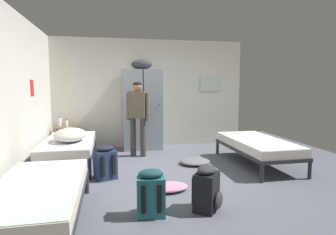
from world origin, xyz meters
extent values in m
plane|color=#565B66|center=(0.00, 0.00, 0.00)|extent=(7.75, 7.75, 0.00)
cube|color=beige|center=(0.00, 2.45, 1.29)|extent=(4.67, 0.06, 2.58)
cube|color=beige|center=(-2.31, 0.00, 1.29)|extent=(0.06, 4.84, 2.58)
cube|color=#B7CCBC|center=(1.57, 2.42, 1.55)|extent=(0.55, 0.01, 0.40)
cube|color=red|center=(-2.27, 0.85, 1.45)|extent=(0.01, 0.20, 0.28)
cube|color=#8C99A3|center=(-0.45, 2.14, 0.93)|extent=(0.44, 0.52, 1.85)
cylinder|color=black|center=(-0.33, 1.87, 1.05)|extent=(0.02, 0.03, 0.02)
cube|color=#8C99A3|center=(0.01, 2.14, 0.93)|extent=(0.44, 0.52, 1.85)
cylinder|color=black|center=(0.13, 1.87, 1.05)|extent=(0.02, 0.03, 0.02)
ellipsoid|color=#333842|center=(-0.22, 2.14, 1.96)|extent=(0.48, 0.36, 0.22)
cylinder|color=brown|center=(-2.15, 2.03, 0.28)|extent=(0.03, 0.03, 0.55)
cylinder|color=brown|center=(-1.80, 2.03, 0.28)|extent=(0.03, 0.03, 0.55)
cylinder|color=brown|center=(-2.15, 2.30, 0.28)|extent=(0.03, 0.03, 0.55)
cylinder|color=brown|center=(-1.80, 2.30, 0.28)|extent=(0.03, 0.03, 0.55)
cube|color=brown|center=(-1.98, 2.17, 0.19)|extent=(0.38, 0.30, 0.02)
cube|color=brown|center=(-1.98, 2.17, 0.56)|extent=(0.38, 0.30, 0.02)
cylinder|color=#28282D|center=(-2.15, 0.10, 0.14)|extent=(0.06, 0.06, 0.28)
cylinder|color=#28282D|center=(-1.31, 0.10, 0.14)|extent=(0.06, 0.06, 0.28)
cylinder|color=#28282D|center=(-2.15, 1.94, 0.14)|extent=(0.06, 0.06, 0.28)
cylinder|color=#28282D|center=(-1.31, 1.94, 0.14)|extent=(0.06, 0.06, 0.28)
cube|color=#28282D|center=(-1.73, 1.02, 0.31)|extent=(0.90, 1.90, 0.06)
cube|color=silver|center=(-1.73, 1.02, 0.41)|extent=(0.87, 1.84, 0.14)
cube|color=silver|center=(-1.73, 1.02, 0.49)|extent=(0.86, 1.82, 0.01)
cylinder|color=#28282D|center=(-2.15, -0.48, 0.14)|extent=(0.06, 0.06, 0.28)
cylinder|color=#28282D|center=(-1.31, -0.48, 0.14)|extent=(0.06, 0.06, 0.28)
cube|color=#28282D|center=(-1.73, -1.40, 0.31)|extent=(0.90, 1.90, 0.06)
cube|color=beige|center=(-1.73, -1.40, 0.41)|extent=(0.87, 1.84, 0.14)
cube|color=silver|center=(-1.73, -1.40, 0.49)|extent=(0.86, 1.82, 0.01)
cylinder|color=#28282D|center=(2.15, 1.25, 0.14)|extent=(0.06, 0.06, 0.28)
cylinder|color=#28282D|center=(1.31, 1.25, 0.14)|extent=(0.06, 0.06, 0.28)
cylinder|color=#28282D|center=(2.15, -0.59, 0.14)|extent=(0.06, 0.06, 0.28)
cylinder|color=#28282D|center=(1.31, -0.59, 0.14)|extent=(0.06, 0.06, 0.28)
cube|color=#28282D|center=(1.73, 0.33, 0.31)|extent=(0.90, 1.90, 0.06)
cube|color=silver|center=(1.73, 0.33, 0.41)|extent=(0.87, 1.84, 0.14)
cube|color=white|center=(1.73, 0.33, 0.49)|extent=(0.86, 1.82, 0.01)
ellipsoid|color=#B7B2A8|center=(-1.68, 0.87, 0.61)|extent=(0.57, 0.80, 0.23)
cylinder|color=#3D3833|center=(-0.29, 1.41, 0.41)|extent=(0.12, 0.12, 0.81)
cylinder|color=#3D3833|center=(-0.49, 1.50, 0.41)|extent=(0.12, 0.12, 0.81)
cube|color=brown|center=(-0.39, 1.45, 1.09)|extent=(0.39, 0.31, 0.55)
cylinder|color=brown|center=(-0.20, 1.37, 1.05)|extent=(0.08, 0.08, 0.57)
cylinder|color=brown|center=(-0.59, 1.54, 1.05)|extent=(0.08, 0.08, 0.57)
sphere|color=#936B4C|center=(-0.39, 1.45, 1.46)|extent=(0.20, 0.20, 0.20)
ellipsoid|color=black|center=(-0.39, 1.45, 1.51)|extent=(0.19, 0.19, 0.11)
cylinder|color=white|center=(-2.06, 2.19, 0.67)|extent=(0.07, 0.07, 0.20)
cylinder|color=#2666B2|center=(-2.06, 2.19, 0.79)|extent=(0.04, 0.04, 0.03)
cylinder|color=white|center=(-1.91, 2.13, 0.64)|extent=(0.05, 0.05, 0.15)
cylinder|color=black|center=(-1.91, 2.13, 0.73)|extent=(0.03, 0.03, 0.03)
cube|color=black|center=(0.15, -1.33, 0.23)|extent=(0.39, 0.40, 0.46)
ellipsoid|color=#2D2D33|center=(0.26, -1.43, 0.15)|extent=(0.21, 0.24, 0.20)
ellipsoid|color=#2D2D33|center=(0.15, -1.33, 0.50)|extent=(0.35, 0.36, 0.10)
cube|color=black|center=(-0.02, -1.32, 0.25)|extent=(0.05, 0.05, 0.32)
cube|color=black|center=(0.09, -1.18, 0.25)|extent=(0.05, 0.05, 0.32)
cube|color=#23666B|center=(-0.53, -1.35, 0.23)|extent=(0.35, 0.27, 0.46)
ellipsoid|color=#193D42|center=(-0.51, -1.20, 0.15)|extent=(0.25, 0.11, 0.20)
ellipsoid|color=#193D42|center=(-0.53, -1.35, 0.50)|extent=(0.31, 0.25, 0.10)
cube|color=black|center=(-0.46, -1.49, 0.25)|extent=(0.05, 0.03, 0.32)
cube|color=black|center=(-0.63, -1.47, 0.25)|extent=(0.05, 0.03, 0.32)
cube|color=navy|center=(-1.05, 0.08, 0.23)|extent=(0.38, 0.34, 0.46)
ellipsoid|color=black|center=(-1.11, 0.22, 0.15)|extent=(0.25, 0.16, 0.20)
ellipsoid|color=black|center=(-1.05, 0.08, 0.50)|extent=(0.35, 0.30, 0.10)
cube|color=black|center=(-0.92, -0.02, 0.25)|extent=(0.06, 0.04, 0.32)
cube|color=black|center=(-1.09, -0.08, 0.25)|extent=(0.06, 0.04, 0.32)
ellipsoid|color=slate|center=(0.60, 0.61, 0.05)|extent=(0.57, 0.52, 0.11)
ellipsoid|color=pink|center=(-0.18, -0.62, 0.05)|extent=(0.59, 0.40, 0.10)
camera|label=1|loc=(-0.97, -4.47, 1.51)|focal=30.52mm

